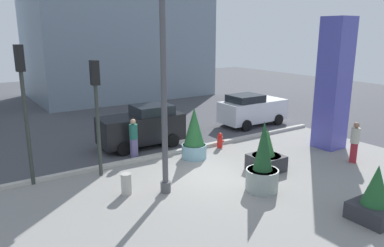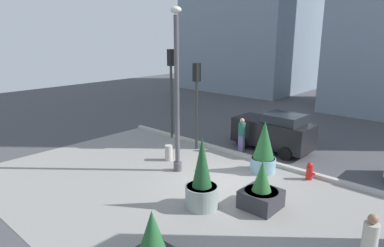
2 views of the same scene
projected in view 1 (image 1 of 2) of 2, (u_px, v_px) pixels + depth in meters
The scene contains 17 objects.
ground_plane at pixel (162, 149), 17.54m from camera, with size 60.00×60.00×0.00m, color #47474C.
plaza_pavement at pixel (247, 195), 12.69m from camera, with size 18.00×10.00×0.02m, color gray.
curb_strip at pixel (171, 153), 16.80m from camera, with size 18.00×0.24×0.16m, color #B7B2A8.
lamp_post at pixel (164, 98), 12.07m from camera, with size 0.44×0.44×6.87m.
art_pillar_blue at pixel (333, 84), 17.15m from camera, with size 1.17×1.17×6.11m, color #4C4CAD.
potted_plant_curbside at pixel (194, 135), 16.10m from camera, with size 1.10×1.10×2.28m.
potted_plant_by_pillar at pixel (375, 199), 10.83m from camera, with size 1.19×1.19×1.74m.
potted_plant_near_left at pixel (263, 165), 12.79m from camera, with size 1.14×1.14×2.54m.
potted_plant_near_right at pixel (266, 156), 14.78m from camera, with size 1.22×1.22×1.75m.
fire_hydrant at pixel (220, 140), 17.70m from camera, with size 0.36×0.26×0.75m.
concrete_bollard at pixel (126, 184), 12.65m from camera, with size 0.36×0.36×0.75m, color #B2ADA3.
traffic_light_far_side at pixel (23, 94), 12.75m from camera, with size 0.28×0.42×5.03m.
traffic_light_corner at pixel (96, 100), 13.67m from camera, with size 0.28×0.42×4.44m.
car_far_lane at pixel (142, 126), 17.83m from camera, with size 4.07×2.04×1.99m.
car_intersection at pixel (252, 109), 21.90m from camera, with size 4.10×1.98×1.88m.
pedestrian_by_curb at pixel (134, 136), 16.20m from camera, with size 0.39×0.39×1.76m.
pedestrian_on_sidewalk at pixel (355, 140), 15.56m from camera, with size 0.49×0.49×1.77m.
Camera 1 is at (-8.03, -10.72, 5.47)m, focal length 34.56 mm.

